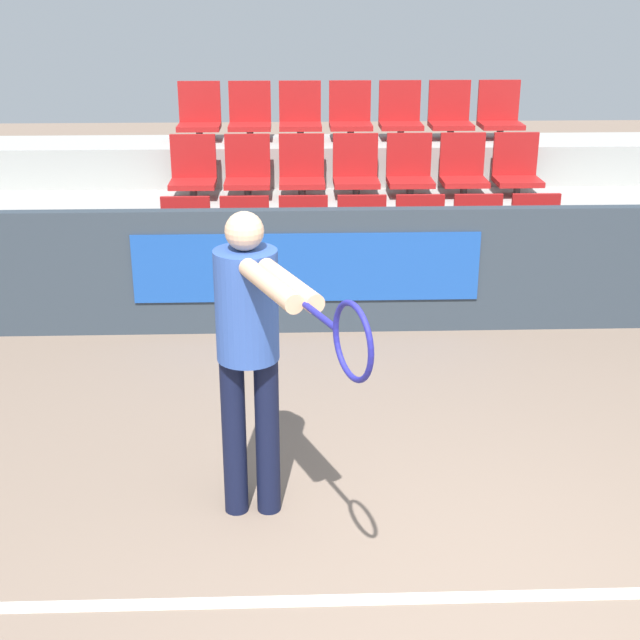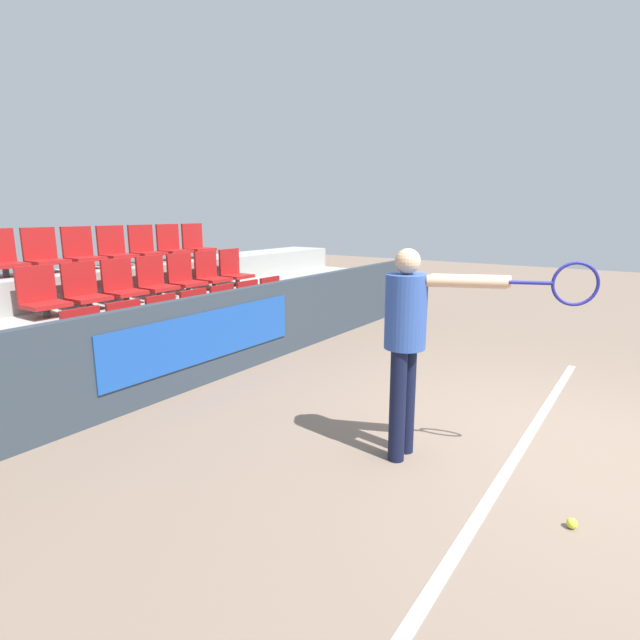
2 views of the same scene
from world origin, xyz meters
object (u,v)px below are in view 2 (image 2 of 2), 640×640
(stadium_chair_5, at_px, (253,304))
(stadium_chair_16, at_px, (82,251))
(stadium_chair_6, at_px, (275,299))
(stadium_chair_14, at_px, (1,257))
(tennis_ball, at_px, (572,523))
(stadium_chair_1, at_px, (130,331))
(stadium_chair_17, at_px, (115,249))
(stadium_chair_4, at_px, (228,309))
(stadium_chair_19, at_px, (172,245))
(stadium_chair_0, at_px, (88,341))
(stadium_chair_12, at_px, (210,273))
(stadium_chair_20, at_px, (196,244))
(stadium_chair_7, at_px, (41,296))
(stadium_chair_8, at_px, (84,290))
(stadium_chair_10, at_px, (155,281))
(stadium_chair_3, at_px, (199,316))
(stadium_chair_13, at_px, (234,270))
(tennis_player, at_px, (414,332))
(stadium_chair_15, at_px, (44,254))
(stadium_chair_11, at_px, (184,277))
(stadium_chair_2, at_px, (167,323))
(stadium_chair_9, at_px, (122,285))
(stadium_chair_18, at_px, (145,247))

(stadium_chair_5, xyz_separation_m, stadium_chair_16, (-1.54, 1.71, 0.79))
(stadium_chair_6, xyz_separation_m, stadium_chair_14, (-3.08, 1.71, 0.79))
(tennis_ball, bearing_deg, stadium_chair_16, 84.43)
(stadium_chair_1, relative_size, stadium_chair_17, 1.00)
(stadium_chair_4, relative_size, stadium_chair_19, 1.00)
(stadium_chair_0, height_order, stadium_chair_4, same)
(stadium_chair_12, relative_size, stadium_chair_16, 1.00)
(stadium_chair_20, bearing_deg, stadium_chair_1, -146.35)
(stadium_chair_7, xyz_separation_m, stadium_chair_19, (2.56, 0.85, 0.39))
(stadium_chair_1, xyz_separation_m, stadium_chair_4, (1.54, 0.00, 0.00))
(stadium_chair_0, relative_size, stadium_chair_16, 1.00)
(stadium_chair_20, bearing_deg, stadium_chair_8, -161.59)
(stadium_chair_5, distance_m, stadium_chair_10, 1.39)
(stadium_chair_3, bearing_deg, stadium_chair_10, 90.00)
(stadium_chair_13, relative_size, tennis_player, 0.34)
(stadium_chair_1, relative_size, stadium_chair_8, 1.00)
(stadium_chair_15, bearing_deg, stadium_chair_11, -29.02)
(stadium_chair_0, height_order, stadium_chair_3, same)
(stadium_chair_2, xyz_separation_m, stadium_chair_15, (-0.51, 1.71, 0.79))
(stadium_chair_0, height_order, stadium_chair_12, stadium_chair_12)
(stadium_chair_9, height_order, stadium_chair_14, stadium_chair_14)
(stadium_chair_14, relative_size, stadium_chair_18, 1.00)
(stadium_chair_15, relative_size, stadium_chair_18, 1.00)
(stadium_chair_11, xyz_separation_m, stadium_chair_13, (1.03, 0.00, 0.00))
(stadium_chair_13, xyz_separation_m, tennis_ball, (-2.67, -5.45, -1.00))
(stadium_chair_16, height_order, stadium_chair_20, same)
(stadium_chair_6, distance_m, stadium_chair_12, 1.07)
(stadium_chair_3, xyz_separation_m, tennis_ball, (-1.13, -4.60, -0.60))
(stadium_chair_15, bearing_deg, stadium_chair_16, 0.00)
(stadium_chair_19, bearing_deg, stadium_chair_7, -161.59)
(stadium_chair_5, bearing_deg, stadium_chair_8, 157.41)
(stadium_chair_18, bearing_deg, stadium_chair_0, -140.24)
(stadium_chair_1, distance_m, stadium_chair_14, 1.95)
(stadium_chair_8, bearing_deg, stadium_chair_0, -121.00)
(stadium_chair_3, height_order, stadium_chair_17, stadium_chair_17)
(stadium_chair_9, bearing_deg, stadium_chair_8, 180.00)
(stadium_chair_1, height_order, stadium_chair_13, stadium_chair_13)
(stadium_chair_2, relative_size, stadium_chair_16, 1.00)
(stadium_chair_13, relative_size, stadium_chair_14, 1.00)
(stadium_chair_1, height_order, stadium_chair_17, stadium_chair_17)
(stadium_chair_0, xyz_separation_m, stadium_chair_7, (0.00, 0.85, 0.39))
(stadium_chair_7, xyz_separation_m, stadium_chair_15, (0.51, 0.85, 0.39))
(stadium_chair_1, xyz_separation_m, stadium_chair_8, (0.00, 0.85, 0.39))
(stadium_chair_2, height_order, stadium_chair_3, same)
(stadium_chair_15, height_order, stadium_chair_20, same)
(stadium_chair_12, bearing_deg, stadium_chair_9, 180.00)
(stadium_chair_6, bearing_deg, stadium_chair_14, 150.98)
(stadium_chair_4, bearing_deg, stadium_chair_20, 59.00)
(stadium_chair_16, xyz_separation_m, stadium_chair_20, (2.05, 0.00, 0.00))
(stadium_chair_14, bearing_deg, stadium_chair_16, 0.00)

